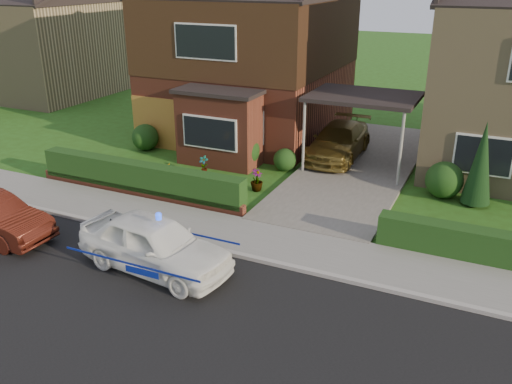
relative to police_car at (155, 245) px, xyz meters
The scene contains 21 objects.
ground 3.15m from the police_car, 32.62° to the right, with size 120.00×120.00×0.00m, color #274C14.
road 3.15m from the police_car, 32.62° to the right, with size 60.00×6.00×0.02m, color black.
kerb 3.00m from the police_car, 28.34° to the left, with size 60.00×0.16×0.12m, color #9E9993.
sidewalk 3.61m from the police_car, 43.40° to the left, with size 60.00×2.00×0.10m, color slate.
driveway 9.72m from the police_car, 74.53° to the left, with size 3.80×12.00×0.12m, color #666059.
house_left 13.04m from the police_car, 104.63° to the left, with size 7.50×9.53×7.25m.
carport_link 9.85m from the police_car, 74.46° to the left, with size 3.80×3.00×2.77m.
garage_door 10.06m from the police_car, 124.29° to the left, with size 2.20×0.10×2.10m, color #976521.
dwarf_wall 4.89m from the police_car, 131.41° to the left, with size 7.70×0.25×0.36m, color brown.
hedge_left 5.02m from the police_car, 130.26° to the left, with size 7.50×0.55×0.90m, color black.
shrub_left_far 9.83m from the police_car, 127.01° to the left, with size 1.08×1.08×1.08m, color black.
shrub_left_mid 7.77m from the police_car, 100.48° to the left, with size 1.32×1.32×1.32m, color black.
shrub_left_near 7.95m from the police_car, 88.66° to the left, with size 0.84×0.84×0.84m, color black.
shrub_right_near 9.67m from the police_car, 53.24° to the left, with size 1.20×1.20×1.20m, color black.
conifer_a 10.17m from the police_car, 48.03° to the left, with size 0.90×0.90×2.60m, color black.
neighbour_left 22.64m from the police_car, 140.52° to the left, with size 6.50×7.00×5.20m, color tan.
police_car is the anchor object (origin of this frame).
driveway_car 10.10m from the police_car, 80.97° to the left, with size 1.76×4.34×1.26m, color brown.
potted_plant_a 6.76m from the police_car, 110.01° to the left, with size 0.36×0.24×0.68m, color gray.
potted_plant_b 5.50m from the police_car, 121.43° to the left, with size 0.38×0.47×0.85m, color gray.
potted_plant_c 5.71m from the police_car, 89.14° to the left, with size 0.41×0.41×0.73m, color gray.
Camera 1 is at (4.55, -7.87, 6.84)m, focal length 38.00 mm.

